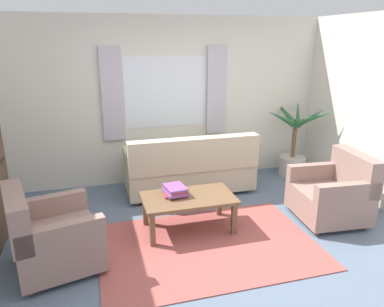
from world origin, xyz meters
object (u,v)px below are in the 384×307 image
(armchair_left, at_px, (50,237))
(book_stack_on_table, at_px, (175,191))
(armchair_right, at_px, (334,194))
(potted_plant, at_px, (294,147))
(coffee_table, at_px, (188,201))
(couch, at_px, (190,169))

(armchair_left, relative_size, book_stack_on_table, 2.98)
(armchair_right, height_order, potted_plant, potted_plant)
(coffee_table, relative_size, potted_plant, 0.87)
(armchair_left, xyz_separation_m, book_stack_on_table, (1.41, 0.48, 0.14))
(couch, distance_m, book_stack_on_table, 1.13)
(armchair_right, distance_m, coffee_table, 1.88)
(armchair_left, distance_m, armchair_right, 3.41)
(coffee_table, distance_m, potted_plant, 2.60)
(armchair_right, relative_size, coffee_table, 0.82)
(couch, distance_m, armchair_right, 2.04)
(book_stack_on_table, bearing_deg, potted_plant, 28.09)
(armchair_right, bearing_deg, potted_plant, 171.74)
(armchair_left, relative_size, armchair_right, 1.12)
(armchair_right, height_order, coffee_table, armchair_right)
(armchair_left, bearing_deg, coffee_table, -90.03)
(armchair_left, height_order, armchair_right, same)
(armchair_left, distance_m, book_stack_on_table, 1.49)
(couch, height_order, coffee_table, couch)
(couch, relative_size, coffee_table, 1.73)
(armchair_left, xyz_separation_m, coffee_table, (1.54, 0.38, 0.03))
(couch, distance_m, coffee_table, 1.16)
(armchair_right, distance_m, potted_plant, 1.63)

